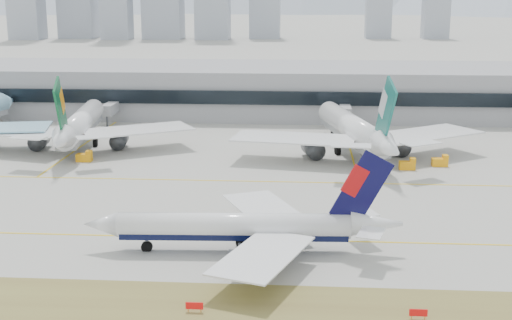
# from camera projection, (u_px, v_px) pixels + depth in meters

# --- Properties ---
(ground) EXTENTS (3000.00, 3000.00, 0.00)m
(ground) POSITION_uv_depth(u_px,v_px,m) (252.00, 229.00, 119.09)
(ground) COLOR #A5A49A
(ground) RESTS_ON ground
(taxiing_airliner) EXTENTS (48.50, 42.14, 16.30)m
(taxiing_airliner) POSITION_uv_depth(u_px,v_px,m) (246.00, 227.00, 107.77)
(taxiing_airliner) COLOR white
(taxiing_airliner) RESTS_ON ground
(widebody_eva) EXTENTS (58.18, 57.38, 20.91)m
(widebody_eva) POSITION_uv_depth(u_px,v_px,m) (79.00, 126.00, 178.39)
(widebody_eva) COLOR white
(widebody_eva) RESTS_ON ground
(widebody_cathay) EXTENTS (60.44, 60.16, 22.10)m
(widebody_cathay) POSITION_uv_depth(u_px,v_px,m) (355.00, 131.00, 170.39)
(widebody_cathay) COLOR white
(widebody_cathay) RESTS_ON ground
(terminal) EXTENTS (280.00, 43.10, 15.00)m
(terminal) POSITION_uv_depth(u_px,v_px,m) (279.00, 89.00, 228.66)
(terminal) COLOR gray
(terminal) RESTS_ON ground
(hold_sign_left) EXTENTS (2.20, 0.15, 1.35)m
(hold_sign_left) POSITION_uv_depth(u_px,v_px,m) (194.00, 306.00, 88.18)
(hold_sign_left) COLOR red
(hold_sign_left) RESTS_ON ground
(hold_sign_right) EXTENTS (2.20, 0.15, 1.35)m
(hold_sign_right) POSITION_uv_depth(u_px,v_px,m) (418.00, 313.00, 86.30)
(hold_sign_right) COLOR red
(hold_sign_right) RESTS_ON ground
(gse_b) EXTENTS (3.55, 2.00, 2.60)m
(gse_b) POSITION_uv_depth(u_px,v_px,m) (85.00, 157.00, 165.16)
(gse_b) COLOR #FFA30D
(gse_b) RESTS_ON ground
(gse_extra) EXTENTS (3.55, 2.00, 2.60)m
(gse_extra) POSITION_uv_depth(u_px,v_px,m) (408.00, 165.00, 157.83)
(gse_extra) COLOR #FFA30D
(gse_extra) RESTS_ON ground
(gse_c) EXTENTS (3.55, 2.00, 2.60)m
(gse_c) POSITION_uv_depth(u_px,v_px,m) (440.00, 162.00, 160.75)
(gse_c) COLOR #FFA30D
(gse_c) RESTS_ON ground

